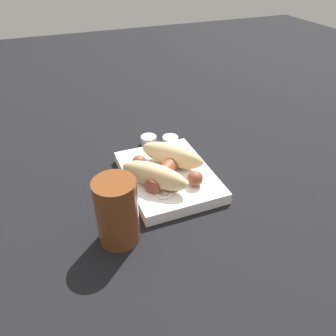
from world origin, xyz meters
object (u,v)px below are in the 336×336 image
bread_roll (164,165)px  condiment_cup_near (170,141)px  condiment_cup_far (149,141)px  sausage (166,170)px  drink_glass (117,212)px  food_tray (168,176)px

bread_roll → condiment_cup_near: bread_roll is taller
condiment_cup_far → bread_roll: bearing=172.0°
sausage → condiment_cup_far: 0.19m
sausage → drink_glass: (-0.11, 0.14, 0.02)m
bread_roll → condiment_cup_near: (0.15, -0.08, -0.04)m
sausage → condiment_cup_far: (0.18, -0.02, -0.03)m
food_tray → sausage: sausage is taller
condiment_cup_far → food_tray: bearing=176.2°
sausage → condiment_cup_near: sausage is taller
sausage → condiment_cup_near: 0.18m
food_tray → bread_roll: bread_roll is taller
drink_glass → condiment_cup_near: bearing=-37.5°
food_tray → drink_glass: size_ratio=1.87×
bread_roll → condiment_cup_far: bearing=-8.0°
sausage → condiment_cup_far: bearing=-6.6°
condiment_cup_near → drink_glass: bearing=142.5°
sausage → condiment_cup_far: sausage is taller
food_tray → bread_roll: bearing=120.9°
bread_roll → condiment_cup_near: bearing=-26.8°
condiment_cup_near → condiment_cup_far: bearing=66.3°
condiment_cup_near → drink_glass: drink_glass is taller
food_tray → sausage: 0.03m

